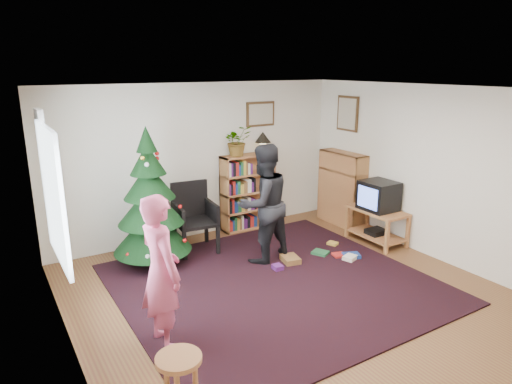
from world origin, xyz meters
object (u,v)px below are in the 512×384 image
armchair (192,214)px  person_by_chair (263,204)px  crt_tv (379,196)px  table_lamp (263,139)px  bookshelf_back (248,191)px  stool (179,372)px  christmas_tree (151,209)px  potted_plant (237,141)px  person_standing (161,272)px  picture_right (348,114)px  bookshelf_right (342,188)px  tv_stand (377,223)px  picture_back (260,114)px

armchair → person_by_chair: person_by_chair is taller
armchair → person_by_chair: size_ratio=0.61×
crt_tv → table_lamp: bearing=123.5°
bookshelf_back → stool: size_ratio=2.16×
christmas_tree → table_lamp: 2.42m
table_lamp → potted_plant: bearing=180.0°
christmas_tree → table_lamp: bearing=15.0°
bookshelf_back → table_lamp: 0.93m
bookshelf_back → person_standing: bearing=-134.5°
picture_right → bookshelf_right: picture_right is taller
picture_right → person_by_chair: picture_right is taller
tv_stand → person_by_chair: 2.03m
crt_tv → table_lamp: size_ratio=1.43×
person_by_chair → tv_stand: bearing=164.9°
tv_stand → potted_plant: potted_plant is taller
person_by_chair → picture_back: bearing=-125.5°
bookshelf_back → bookshelf_right: bearing=-24.2°
bookshelf_right → person_by_chair: size_ratio=0.76×
bookshelf_back → table_lamp: size_ratio=3.55×
bookshelf_back → stool: bearing=-127.3°
crt_tv → person_by_chair: person_by_chair is taller
tv_stand → person_by_chair: person_by_chair is taller
crt_tv → person_standing: bearing=-167.4°
picture_right → stool: size_ratio=1.00×
armchair → person_standing: 2.50m
crt_tv → tv_stand: bearing=-0.0°
picture_back → person_standing: bearing=-136.6°
bookshelf_right → crt_tv: size_ratio=2.48×
person_by_chair → potted_plant: bearing=-108.8°
bookshelf_right → person_standing: person_standing is taller
christmas_tree → potted_plant: (1.73, 0.60, 0.73)m
picture_back → picture_right: bearing=-28.7°
crt_tv → potted_plant: 2.44m
picture_back → christmas_tree: bearing=-162.0°
christmas_tree → person_by_chair: christmas_tree is taller
christmas_tree → crt_tv: size_ratio=3.79×
christmas_tree → picture_back: bearing=18.0°
bookshelf_right → armchair: (-2.75, 0.29, -0.09)m
person_standing → picture_right: bearing=-71.1°
picture_back → armchair: picture_back is taller
picture_back → christmas_tree: 2.63m
christmas_tree → stool: christmas_tree is taller
picture_back → table_lamp: picture_back is taller
christmas_tree → bookshelf_right: bearing=-1.4°
table_lamp → picture_back: bearing=75.7°
bookshelf_right → person_standing: 4.43m
christmas_tree → armchair: (0.71, 0.20, -0.26)m
bookshelf_right → stool: bookshelf_right is taller
picture_right → armchair: bearing=176.2°
person_standing → table_lamp: bearing=-54.0°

